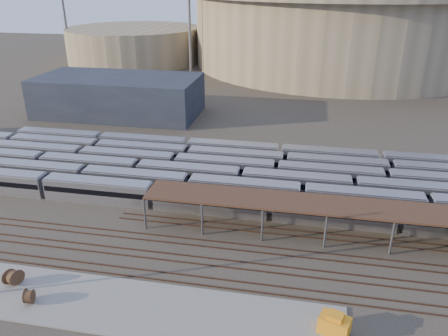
% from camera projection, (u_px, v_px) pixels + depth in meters
% --- Properties ---
extents(ground, '(420.00, 420.00, 0.00)m').
position_uv_depth(ground, '(196.00, 239.00, 61.81)').
color(ground, '#383026').
rests_on(ground, ground).
extents(apron, '(50.00, 9.00, 0.20)m').
position_uv_depth(apron, '(121.00, 306.00, 49.18)').
color(apron, gray).
rests_on(apron, ground).
extents(subway_trains, '(130.65, 23.90, 3.60)m').
position_uv_depth(subway_trains, '(223.00, 174.00, 77.65)').
color(subway_trains, '#BBBCC0').
rests_on(subway_trains, ground).
extents(inspection_shed, '(60.30, 6.00, 5.30)m').
position_uv_depth(inspection_shed, '(359.00, 209.00, 59.56)').
color(inspection_shed, '#5C5D62').
rests_on(inspection_shed, ground).
extents(empty_tracks, '(170.00, 9.62, 0.18)m').
position_uv_depth(empty_tracks, '(187.00, 259.00, 57.29)').
color(empty_tracks, '#4C3323').
rests_on(empty_tracks, ground).
extents(stadium, '(124.00, 124.00, 32.50)m').
position_uv_depth(stadium, '(340.00, 23.00, 176.42)').
color(stadium, gray).
rests_on(stadium, ground).
extents(secondary_arena, '(56.00, 56.00, 14.00)m').
position_uv_depth(secondary_arena, '(135.00, 44.00, 186.02)').
color(secondary_arena, gray).
rests_on(secondary_arena, ground).
extents(service_building, '(42.00, 20.00, 10.00)m').
position_uv_depth(service_building, '(119.00, 96.00, 115.20)').
color(service_building, '#1E232D').
rests_on(service_building, ground).
extents(floodlight_0, '(4.00, 1.00, 38.40)m').
position_uv_depth(floodlight_0, '(189.00, 16.00, 157.33)').
color(floodlight_0, '#5C5D62').
rests_on(floodlight_0, ground).
extents(floodlight_1, '(4.00, 1.00, 38.40)m').
position_uv_depth(floodlight_1, '(64.00, 11.00, 175.84)').
color(floodlight_1, '#5C5D62').
rests_on(floodlight_1, ground).
extents(floodlight_3, '(4.00, 1.00, 38.40)m').
position_uv_depth(floodlight_3, '(260.00, 7.00, 198.73)').
color(floodlight_3, '#5C5D62').
rests_on(floodlight_3, ground).
extents(cable_reel_west, '(1.75, 2.23, 1.96)m').
position_uv_depth(cable_reel_west, '(13.00, 277.00, 52.12)').
color(cable_reel_west, '#533621').
rests_on(cable_reel_west, apron).
extents(cable_reel_east, '(1.26, 1.81, 1.65)m').
position_uv_depth(cable_reel_east, '(29.00, 296.00, 49.24)').
color(cable_reel_east, '#533621').
rests_on(cable_reel_east, apron).
extents(yellow_equipment, '(3.57, 2.86, 1.94)m').
position_uv_depth(yellow_equipment, '(334.00, 325.00, 44.99)').
color(yellow_equipment, orange).
rests_on(yellow_equipment, apron).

